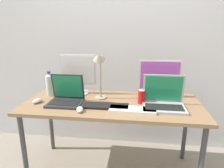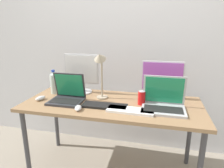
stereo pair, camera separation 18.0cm
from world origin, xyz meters
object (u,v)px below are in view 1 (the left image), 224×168
(laptop_silver, at_px, (66,97))
(laptop_secondary, at_px, (164,100))
(monitor_center, at_px, (159,78))
(desk_lamp, at_px, (99,67))
(soda_can_near_keyboard, at_px, (141,97))
(monitor_left, at_px, (78,74))
(mouse_by_keyboard, at_px, (80,109))
(work_desk, at_px, (112,109))
(keyboard_aux, at_px, (133,110))
(mouse_by_laptop, at_px, (37,101))
(water_bottle, at_px, (50,84))
(keyboard_main, at_px, (106,106))

(laptop_silver, height_order, laptop_secondary, laptop_secondary)
(monitor_center, xyz_separation_m, desk_lamp, (-0.57, -0.17, 0.13))
(laptop_silver, height_order, desk_lamp, desk_lamp)
(soda_can_near_keyboard, bearing_deg, laptop_secondary, -17.82)
(monitor_left, distance_m, mouse_by_keyboard, 0.51)
(laptop_silver, xyz_separation_m, soda_can_near_keyboard, (0.69, 0.08, 0.00))
(laptop_silver, distance_m, soda_can_near_keyboard, 0.69)
(work_desk, distance_m, keyboard_aux, 0.27)
(keyboard_aux, height_order, mouse_by_laptop, mouse_by_laptop)
(mouse_by_laptop, xyz_separation_m, water_bottle, (0.03, 0.22, 0.10))
(work_desk, distance_m, soda_can_near_keyboard, 0.30)
(soda_can_near_keyboard, bearing_deg, mouse_by_keyboard, -153.75)
(monitor_left, distance_m, desk_lamp, 0.32)
(laptop_secondary, bearing_deg, desk_lamp, 170.24)
(laptop_silver, height_order, keyboard_aux, laptop_silver)
(monitor_left, bearing_deg, laptop_silver, -98.05)
(water_bottle, bearing_deg, laptop_silver, -37.83)
(keyboard_aux, xyz_separation_m, desk_lamp, (-0.32, 0.22, 0.31))
(laptop_secondary, height_order, water_bottle, laptop_secondary)
(laptop_secondary, relative_size, soda_can_near_keyboard, 2.86)
(laptop_silver, distance_m, mouse_by_laptop, 0.27)
(monitor_center, height_order, keyboard_main, monitor_center)
(work_desk, relative_size, water_bottle, 6.48)
(laptop_silver, bearing_deg, laptop_secondary, 0.94)
(monitor_left, distance_m, soda_can_near_keyboard, 0.70)
(monitor_left, height_order, monitor_center, monitor_left)
(laptop_secondary, distance_m, water_bottle, 1.13)
(monitor_left, distance_m, mouse_by_laptop, 0.48)
(work_desk, xyz_separation_m, keyboard_aux, (0.19, -0.16, 0.08))
(soda_can_near_keyboard, relative_size, desk_lamp, 0.27)
(monitor_center, xyz_separation_m, mouse_by_keyboard, (-0.68, -0.46, -0.17))
(monitor_left, relative_size, soda_can_near_keyboard, 3.25)
(laptop_secondary, relative_size, keyboard_main, 0.91)
(keyboard_main, distance_m, mouse_by_laptop, 0.64)
(mouse_by_keyboard, height_order, desk_lamp, desk_lamp)
(mouse_by_keyboard, bearing_deg, mouse_by_laptop, 147.42)
(keyboard_main, height_order, mouse_by_keyboard, mouse_by_keyboard)
(mouse_by_keyboard, height_order, water_bottle, water_bottle)
(keyboard_main, distance_m, soda_can_near_keyboard, 0.34)
(soda_can_near_keyboard, height_order, desk_lamp, desk_lamp)
(monitor_center, xyz_separation_m, mouse_by_laptop, (-1.13, -0.32, -0.17))
(keyboard_aux, xyz_separation_m, water_bottle, (-0.85, 0.29, 0.11))
(laptop_secondary, xyz_separation_m, soda_can_near_keyboard, (-0.19, 0.06, -0.00))
(keyboard_aux, relative_size, water_bottle, 1.54)
(laptop_secondary, bearing_deg, monitor_center, 93.74)
(water_bottle, bearing_deg, mouse_by_laptop, -98.32)
(laptop_silver, xyz_separation_m, laptop_secondary, (0.88, 0.01, 0.00))
(desk_lamp, bearing_deg, keyboard_aux, -35.12)
(work_desk, relative_size, laptop_secondary, 4.53)
(water_bottle, relative_size, soda_can_near_keyboard, 2.00)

